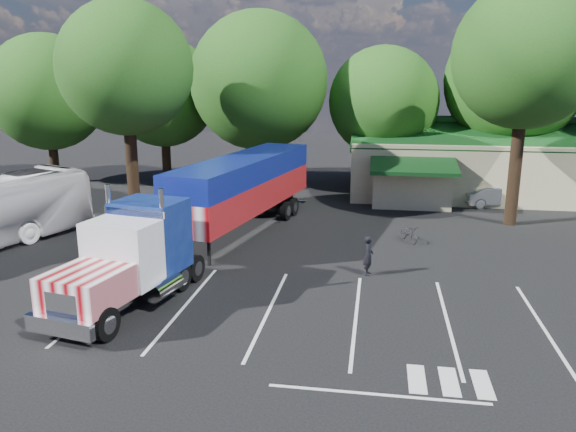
# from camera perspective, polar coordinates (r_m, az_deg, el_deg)

# --- Properties ---
(ground) EXTENTS (120.00, 120.00, 0.00)m
(ground) POSITION_cam_1_polar(r_m,az_deg,el_deg) (26.46, 0.52, -4.48)
(ground) COLOR black
(ground) RESTS_ON ground
(event_hall) EXTENTS (24.20, 14.12, 5.55)m
(event_hall) POSITION_cam_1_polar(r_m,az_deg,el_deg) (44.20, 22.21, 4.95)
(event_hall) COLOR tan
(event_hall) RESTS_ON ground
(tree_row_a) EXTENTS (9.00, 9.00, 11.68)m
(tree_row_a) POSITION_cam_1_polar(r_m,az_deg,el_deg) (48.70, -23.26, 11.47)
(tree_row_a) COLOR black
(tree_row_a) RESTS_ON ground
(tree_row_b) EXTENTS (8.40, 8.40, 11.35)m
(tree_row_b) POSITION_cam_1_polar(r_m,az_deg,el_deg) (45.80, -12.58, 12.12)
(tree_row_b) COLOR black
(tree_row_b) RESTS_ON ground
(tree_row_c) EXTENTS (10.00, 10.00, 13.05)m
(tree_row_c) POSITION_cam_1_polar(r_m,az_deg,el_deg) (41.93, -2.97, 13.52)
(tree_row_c) COLOR black
(tree_row_c) RESTS_ON ground
(tree_row_d) EXTENTS (8.00, 8.00, 10.60)m
(tree_row_d) POSITION_cam_1_polar(r_m,az_deg,el_deg) (42.34, 9.68, 11.38)
(tree_row_d) COLOR black
(tree_row_d) RESTS_ON ground
(tree_row_e) EXTENTS (9.60, 9.60, 12.90)m
(tree_row_e) POSITION_cam_1_polar(r_m,az_deg,el_deg) (43.79, 21.91, 12.64)
(tree_row_e) COLOR black
(tree_row_e) RESTS_ON ground
(tree_near_left) EXTENTS (7.60, 7.60, 12.65)m
(tree_near_left) POSITION_cam_1_polar(r_m,az_deg,el_deg) (33.95, -16.18, 14.19)
(tree_near_left) COLOR black
(tree_near_left) RESTS_ON ground
(tree_near_right) EXTENTS (8.00, 8.00, 13.50)m
(tree_near_right) POSITION_cam_1_polar(r_m,az_deg,el_deg) (34.21, 23.04, 14.74)
(tree_near_right) COLOR black
(tree_near_right) RESTS_ON ground
(semi_truck) EXTENTS (6.57, 21.16, 4.41)m
(semi_truck) POSITION_cam_1_polar(r_m,az_deg,el_deg) (27.95, -6.79, 1.74)
(semi_truck) COLOR black
(semi_truck) RESTS_ON ground
(woman) EXTENTS (0.47, 0.67, 1.74)m
(woman) POSITION_cam_1_polar(r_m,az_deg,el_deg) (24.52, 8.18, -4.00)
(woman) COLOR black
(woman) RESTS_ON ground
(bicycle) EXTENTS (1.24, 1.75, 0.87)m
(bicycle) POSITION_cam_1_polar(r_m,az_deg,el_deg) (29.88, 12.18, -1.75)
(bicycle) COLOR black
(bicycle) RESTS_ON ground
(silver_sedan) EXTENTS (4.43, 2.50, 1.38)m
(silver_sedan) POSITION_cam_1_polar(r_m,az_deg,el_deg) (39.50, 20.25, 1.90)
(silver_sedan) COLOR #A6A9AE
(silver_sedan) RESTS_ON ground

